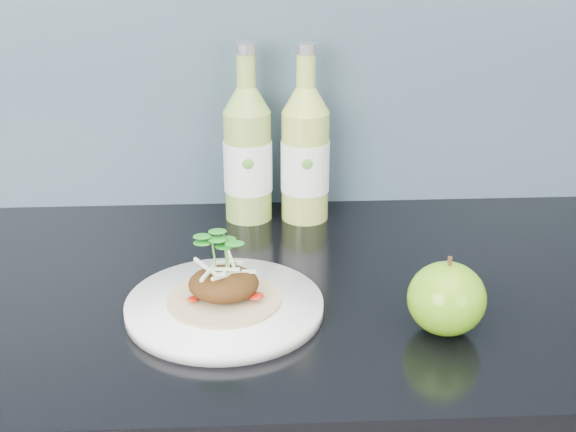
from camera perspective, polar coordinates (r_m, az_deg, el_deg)
The scene contains 5 objects.
dinner_plate at distance 0.98m, azimuth -4.54°, elevation -6.45°, with size 0.27×0.27×0.02m.
pork_taco at distance 0.96m, azimuth -4.61°, elevation -4.59°, with size 0.14×0.14×0.09m.
green_apple at distance 0.94m, azimuth 11.21°, elevation -5.78°, with size 0.12×0.12×0.10m.
cider_bottle_left at distance 1.21m, azimuth -2.88°, elevation 4.40°, with size 0.08×0.08×0.27m.
cider_bottle_right at distance 1.21m, azimuth 1.23°, elevation 4.40°, with size 0.09×0.09×0.27m.
Camera 1 is at (-0.07, 0.77, 1.38)m, focal length 50.00 mm.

